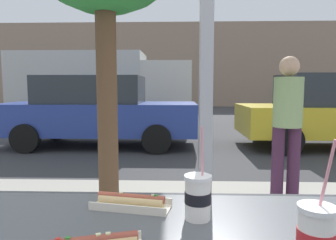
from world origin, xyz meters
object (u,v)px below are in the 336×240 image
hotdog_tray_far (131,202)px  box_truck (102,86)px  parked_car_blue (98,111)px  soda_cup_right (316,237)px  parked_car_yellow (330,111)px  soda_cup_left (198,196)px  pedestrian (287,119)px

hotdog_tray_far → box_truck: box_truck is taller
parked_car_blue → box_truck: 4.33m
soda_cup_right → parked_car_yellow: size_ratio=0.07×
soda_cup_left → parked_car_yellow: 7.34m
parked_car_blue → parked_car_yellow: size_ratio=1.12×
soda_cup_left → box_truck: box_truck is taller
soda_cup_left → soda_cup_right: size_ratio=0.97×
soda_cup_right → box_truck: 11.35m
hotdog_tray_far → parked_car_yellow: parked_car_yellow is taller
parked_car_yellow → pedestrian: pedestrian is taller
pedestrian → soda_cup_left: bearing=-114.6°
parked_car_blue → parked_car_yellow: 5.53m
hotdog_tray_far → parked_car_blue: size_ratio=0.06×
hotdog_tray_far → parked_car_blue: parked_car_blue is taller
parked_car_yellow → hotdog_tray_far: bearing=-120.5°
hotdog_tray_far → pedestrian: (1.40, 2.47, 0.05)m
soda_cup_left → parked_car_yellow: parked_car_yellow is taller
box_truck → parked_car_blue: bearing=-77.4°
soda_cup_left → box_truck: size_ratio=0.05×
soda_cup_right → parked_car_blue: size_ratio=0.07×
soda_cup_left → box_truck: bearing=105.5°
soda_cup_left → hotdog_tray_far: (-0.23, 0.08, -0.05)m
soda_cup_right → parked_car_yellow: 7.47m
hotdog_tray_far → parked_car_blue: (-1.79, 6.36, -0.17)m
pedestrian → box_truck: bearing=117.1°
soda_cup_left → box_truck: (-2.95, 10.62, 0.42)m
parked_car_yellow → box_truck: size_ratio=0.64×
soda_cup_left → parked_car_blue: parked_car_blue is taller
parked_car_blue → parked_car_yellow: parked_car_yellow is taller
soda_cup_left → box_truck: 11.03m
parked_car_blue → soda_cup_left: bearing=-72.6°
soda_cup_right → pedestrian: 2.97m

